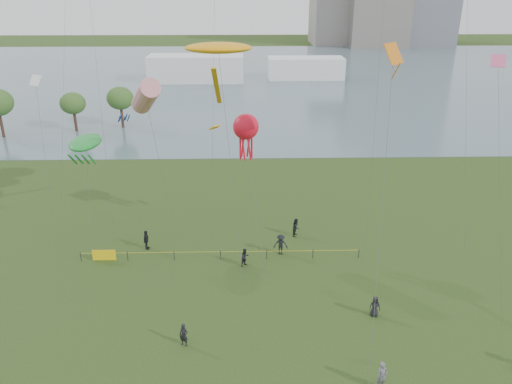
{
  "coord_description": "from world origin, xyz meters",
  "views": [
    {
      "loc": [
        -0.78,
        -23.55,
        22.43
      ],
      "look_at": [
        0.0,
        10.0,
        8.0
      ],
      "focal_mm": 35.0,
      "sensor_mm": 36.0,
      "label": 1
    }
  ],
  "objects_px": {
    "fence": "(149,255)",
    "kite_flyer": "(382,376)",
    "kite_stingray": "(218,49)",
    "kite_octopus": "(246,128)"
  },
  "relations": [
    {
      "from": "kite_flyer",
      "to": "fence",
      "type": "bearing_deg",
      "value": 121.72
    },
    {
      "from": "kite_flyer",
      "to": "kite_stingray",
      "type": "xyz_separation_m",
      "value": [
        -10.05,
        20.09,
        16.12
      ]
    },
    {
      "from": "fence",
      "to": "kite_flyer",
      "type": "relative_size",
      "value": 12.7
    },
    {
      "from": "kite_stingray",
      "to": "kite_octopus",
      "type": "xyz_separation_m",
      "value": [
        2.22,
        -0.96,
        -6.47
      ]
    },
    {
      "from": "fence",
      "to": "kite_octopus",
      "type": "distance_m",
      "value": 13.73
    },
    {
      "from": "kite_stingray",
      "to": "kite_flyer",
      "type": "bearing_deg",
      "value": -53.12
    },
    {
      "from": "kite_flyer",
      "to": "kite_stingray",
      "type": "bearing_deg",
      "value": 101.07
    },
    {
      "from": "fence",
      "to": "kite_octopus",
      "type": "height_order",
      "value": "kite_octopus"
    },
    {
      "from": "kite_flyer",
      "to": "kite_octopus",
      "type": "xyz_separation_m",
      "value": [
        -7.83,
        19.13,
        9.65
      ]
    },
    {
      "from": "fence",
      "to": "kite_octopus",
      "type": "bearing_deg",
      "value": 26.05
    }
  ]
}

